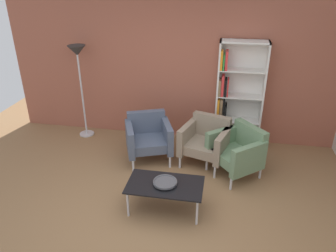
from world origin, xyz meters
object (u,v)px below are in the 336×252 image
at_px(decorative_bowl, 165,182).
at_px(armchair_by_bookshelf, 206,140).
at_px(floor_lamp_torchiere, 78,62).
at_px(armchair_corner_red, 148,137).
at_px(coffee_table_low, 165,186).
at_px(bookshelf_tall, 234,97).
at_px(armchair_spare_guest, 238,150).

bearing_deg(decorative_bowl, armchair_by_bookshelf, 70.80).
xyz_separation_m(decorative_bowl, floor_lamp_torchiere, (-1.93, 1.88, 1.01)).
relative_size(decorative_bowl, floor_lamp_torchiere, 0.18).
bearing_deg(armchair_corner_red, floor_lamp_torchiere, 134.02).
distance_m(armchair_by_bookshelf, armchair_corner_red, 0.97).
distance_m(coffee_table_low, decorative_bowl, 0.07).
height_order(bookshelf_tall, armchair_spare_guest, bookshelf_tall).
height_order(armchair_by_bookshelf, armchair_spare_guest, same).
distance_m(armchair_by_bookshelf, floor_lamp_torchiere, 2.66).
relative_size(armchair_by_bookshelf, floor_lamp_torchiere, 0.50).
relative_size(armchair_spare_guest, floor_lamp_torchiere, 0.55).
distance_m(bookshelf_tall, coffee_table_low, 2.26).
bearing_deg(armchair_corner_red, coffee_table_low, -88.35).
xyz_separation_m(armchair_corner_red, floor_lamp_torchiere, (-1.40, 0.65, 1.03)).
relative_size(decorative_bowl, armchair_by_bookshelf, 0.37).
bearing_deg(decorative_bowl, armchair_corner_red, 112.85).
relative_size(armchair_by_bookshelf, armchair_corner_red, 0.97).
relative_size(armchair_corner_red, armchair_spare_guest, 0.94).
xyz_separation_m(coffee_table_low, floor_lamp_torchiere, (-1.93, 1.88, 1.08)).
relative_size(bookshelf_tall, coffee_table_low, 1.90).
xyz_separation_m(decorative_bowl, armchair_by_bookshelf, (0.44, 1.27, -0.02)).
xyz_separation_m(decorative_bowl, armchair_corner_red, (-0.52, 1.24, -0.02)).
bearing_deg(armchair_by_bookshelf, coffee_table_low, -91.72).
bearing_deg(bookshelf_tall, armchair_by_bookshelf, -119.00).
bearing_deg(decorative_bowl, coffee_table_low, -90.00).
bearing_deg(armchair_spare_guest, armchair_by_bookshelf, -154.64).
relative_size(coffee_table_low, armchair_by_bookshelf, 1.15).
relative_size(bookshelf_tall, armchair_corner_red, 2.12).
xyz_separation_m(decorative_bowl, armchair_spare_guest, (0.95, 1.04, -0.02)).
relative_size(coffee_table_low, decorative_bowl, 3.12).
distance_m(bookshelf_tall, armchair_spare_guest, 1.10).
xyz_separation_m(bookshelf_tall, armchair_by_bookshelf, (-0.41, -0.74, -0.50)).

